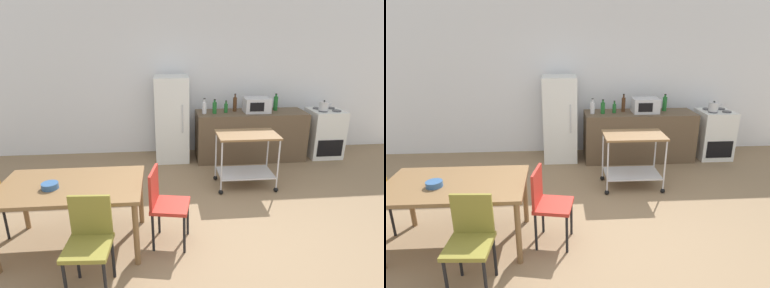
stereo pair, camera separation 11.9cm
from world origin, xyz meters
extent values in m
plane|color=#8C7051|center=(0.00, 0.00, 0.00)|extent=(12.00, 12.00, 0.00)
cube|color=white|center=(0.00, 3.20, 1.45)|extent=(8.40, 0.12, 2.90)
cube|color=brown|center=(0.90, 2.60, 0.45)|extent=(2.00, 0.64, 0.90)
cube|color=brown|center=(-1.70, 0.16, 0.73)|extent=(1.50, 0.90, 0.04)
cylinder|color=brown|center=(-1.01, -0.23, 0.35)|extent=(0.06, 0.06, 0.71)
cylinder|color=brown|center=(-2.39, 0.55, 0.35)|extent=(0.06, 0.06, 0.71)
cylinder|color=brown|center=(-1.01, 0.55, 0.35)|extent=(0.06, 0.06, 0.71)
cube|color=#B72D23|center=(-0.66, 0.10, 0.47)|extent=(0.47, 0.47, 0.04)
cube|color=#B72D23|center=(-0.83, 0.14, 0.69)|extent=(0.10, 0.38, 0.40)
cylinder|color=black|center=(-0.52, -0.10, 0.23)|extent=(0.03, 0.03, 0.45)
cylinder|color=black|center=(-0.46, 0.24, 0.23)|extent=(0.03, 0.03, 0.45)
cylinder|color=black|center=(-0.86, -0.03, 0.23)|extent=(0.03, 0.03, 0.45)
cylinder|color=black|center=(-0.79, 0.30, 0.23)|extent=(0.03, 0.03, 0.45)
cylinder|color=black|center=(-2.54, 0.34, 0.23)|extent=(0.03, 0.03, 0.45)
cube|color=olive|center=(-1.41, -0.56, 0.47)|extent=(0.42, 0.42, 0.04)
cube|color=olive|center=(-1.40, -0.38, 0.69)|extent=(0.38, 0.05, 0.40)
cylinder|color=black|center=(-1.59, -0.72, 0.23)|extent=(0.03, 0.03, 0.45)
cylinder|color=black|center=(-1.25, -0.74, 0.23)|extent=(0.03, 0.03, 0.45)
cylinder|color=black|center=(-1.57, -0.38, 0.23)|extent=(0.03, 0.03, 0.45)
cylinder|color=black|center=(-1.23, -0.40, 0.23)|extent=(0.03, 0.03, 0.45)
cube|color=white|center=(2.35, 2.62, 0.45)|extent=(0.60, 0.60, 0.90)
cube|color=black|center=(2.35, 2.32, 0.25)|extent=(0.48, 0.01, 0.32)
cylinder|color=#47474C|center=(2.22, 2.50, 0.91)|extent=(0.16, 0.16, 0.02)
cylinder|color=#47474C|center=(2.48, 2.50, 0.91)|extent=(0.16, 0.16, 0.02)
cylinder|color=#47474C|center=(2.22, 2.74, 0.91)|extent=(0.16, 0.16, 0.02)
cylinder|color=#47474C|center=(2.48, 2.74, 0.91)|extent=(0.16, 0.16, 0.02)
cube|color=white|center=(-0.55, 2.70, 0.78)|extent=(0.60, 0.60, 1.55)
cylinder|color=silver|center=(-0.37, 2.39, 0.85)|extent=(0.02, 0.02, 0.50)
cube|color=brown|center=(0.53, 1.44, 0.83)|extent=(0.90, 0.56, 0.03)
cube|color=silver|center=(0.53, 1.44, 0.22)|extent=(0.83, 0.52, 0.02)
cylinder|color=silver|center=(0.11, 1.19, 0.45)|extent=(0.02, 0.02, 0.76)
sphere|color=black|center=(0.11, 1.19, 0.04)|extent=(0.07, 0.07, 0.07)
cylinder|color=silver|center=(0.95, 1.19, 0.45)|extent=(0.02, 0.02, 0.76)
sphere|color=black|center=(0.95, 1.19, 0.04)|extent=(0.07, 0.07, 0.07)
cylinder|color=silver|center=(0.11, 1.69, 0.45)|extent=(0.02, 0.02, 0.76)
sphere|color=black|center=(0.11, 1.69, 0.04)|extent=(0.07, 0.07, 0.07)
cylinder|color=silver|center=(0.95, 1.69, 0.45)|extent=(0.02, 0.02, 0.76)
sphere|color=black|center=(0.95, 1.69, 0.04)|extent=(0.07, 0.07, 0.07)
cylinder|color=silver|center=(0.03, 2.56, 1.00)|extent=(0.08, 0.08, 0.20)
cylinder|color=silver|center=(0.03, 2.56, 1.13)|extent=(0.04, 0.04, 0.06)
cylinder|color=black|center=(0.03, 2.56, 1.17)|extent=(0.04, 0.04, 0.01)
cylinder|color=#1E6628|center=(0.21, 2.55, 1.00)|extent=(0.08, 0.08, 0.20)
cylinder|color=#1E6628|center=(0.21, 2.55, 1.12)|extent=(0.03, 0.03, 0.05)
cylinder|color=black|center=(0.21, 2.55, 1.15)|extent=(0.04, 0.04, 0.01)
cylinder|color=#1E6628|center=(0.43, 2.60, 0.98)|extent=(0.07, 0.07, 0.16)
cylinder|color=#1E6628|center=(0.43, 2.60, 1.08)|extent=(0.03, 0.03, 0.05)
cylinder|color=black|center=(0.43, 2.60, 1.11)|extent=(0.03, 0.03, 0.01)
cylinder|color=#4C2D19|center=(0.61, 2.69, 1.03)|extent=(0.07, 0.07, 0.25)
cylinder|color=#4C2D19|center=(0.61, 2.69, 1.18)|extent=(0.03, 0.03, 0.06)
cylinder|color=black|center=(0.61, 2.69, 1.22)|extent=(0.04, 0.04, 0.01)
cube|color=silver|center=(0.99, 2.59, 1.03)|extent=(0.46, 0.34, 0.26)
cube|color=black|center=(0.95, 2.41, 1.03)|extent=(0.25, 0.01, 0.16)
cylinder|color=#1E6628|center=(1.38, 2.70, 1.03)|extent=(0.08, 0.08, 0.26)
cylinder|color=#1E6628|center=(1.38, 2.70, 1.18)|extent=(0.04, 0.04, 0.04)
cylinder|color=black|center=(1.38, 2.70, 1.20)|extent=(0.04, 0.04, 0.01)
cylinder|color=#33598C|center=(-1.89, 0.08, 0.78)|extent=(0.17, 0.17, 0.06)
cylinder|color=silver|center=(2.23, 2.52, 1.00)|extent=(0.17, 0.17, 0.16)
sphere|color=black|center=(2.23, 2.52, 1.09)|extent=(0.03, 0.03, 0.03)
cylinder|color=silver|center=(2.34, 2.52, 1.02)|extent=(0.08, 0.02, 0.07)
camera|label=1|loc=(-0.72, -3.04, 2.27)|focal=30.25mm
camera|label=2|loc=(-0.60, -3.05, 2.27)|focal=30.25mm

